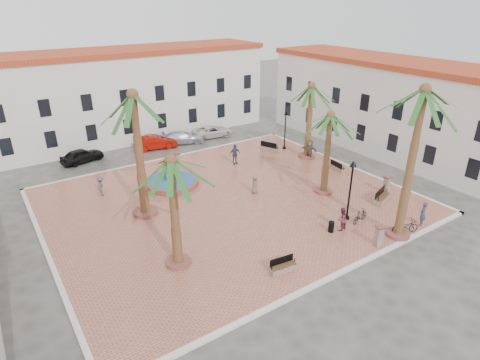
% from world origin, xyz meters
% --- Properties ---
extents(ground, '(120.00, 120.00, 0.00)m').
position_xyz_m(ground, '(0.00, 0.00, 0.00)').
color(ground, '#56544F').
rests_on(ground, ground).
extents(plaza, '(26.00, 22.00, 0.15)m').
position_xyz_m(plaza, '(0.00, 0.00, 0.07)').
color(plaza, '#BA6C53').
rests_on(plaza, ground).
extents(kerb_n, '(26.30, 0.30, 0.16)m').
position_xyz_m(kerb_n, '(0.00, 11.00, 0.08)').
color(kerb_n, silver).
rests_on(kerb_n, ground).
extents(kerb_s, '(26.30, 0.30, 0.16)m').
position_xyz_m(kerb_s, '(0.00, -11.00, 0.08)').
color(kerb_s, silver).
rests_on(kerb_s, ground).
extents(kerb_e, '(0.30, 22.30, 0.16)m').
position_xyz_m(kerb_e, '(13.00, 0.00, 0.08)').
color(kerb_e, silver).
rests_on(kerb_e, ground).
extents(kerb_w, '(0.30, 22.30, 0.16)m').
position_xyz_m(kerb_w, '(-13.00, 0.00, 0.08)').
color(kerb_w, silver).
rests_on(kerb_w, ground).
extents(building_north, '(30.40, 7.40, 9.50)m').
position_xyz_m(building_north, '(-0.00, 19.99, 4.77)').
color(building_north, white).
rests_on(building_north, ground).
extents(building_east, '(7.40, 26.40, 9.00)m').
position_xyz_m(building_east, '(19.99, 2.00, 4.52)').
color(building_east, white).
rests_on(building_east, ground).
extents(fountain, '(4.38, 4.38, 2.26)m').
position_xyz_m(fountain, '(-2.43, 5.02, 0.46)').
color(fountain, '#964E44').
rests_on(fountain, plaza).
extents(palm_nw, '(5.69, 5.69, 9.01)m').
position_xyz_m(palm_nw, '(-6.14, 1.57, 7.81)').
color(palm_nw, '#964E44').
rests_on(palm_nw, plaza).
extents(palm_sw, '(4.86, 4.86, 6.85)m').
position_xyz_m(palm_sw, '(-6.80, -5.15, 5.88)').
color(palm_sw, '#964E44').
rests_on(palm_sw, plaza).
extents(palm_s, '(4.95, 4.95, 9.89)m').
position_xyz_m(palm_s, '(6.47, -10.39, 8.77)').
color(palm_s, '#964E44').
rests_on(palm_s, plaza).
extents(palm_e, '(4.64, 4.64, 6.65)m').
position_xyz_m(palm_e, '(7.02, -3.02, 5.73)').
color(palm_e, '#964E44').
rests_on(palm_e, plaza).
extents(palm_ne, '(5.08, 5.08, 7.25)m').
position_xyz_m(palm_ne, '(11.18, 3.50, 6.23)').
color(palm_ne, '#964E44').
rests_on(palm_ne, plaza).
extents(bench_s, '(1.66, 0.68, 0.85)m').
position_xyz_m(bench_s, '(-2.18, -9.12, 0.39)').
color(bench_s, gray).
rests_on(bench_s, plaza).
extents(bench_se, '(1.99, 1.14, 1.01)m').
position_xyz_m(bench_se, '(9.51, -6.69, 0.43)').
color(bench_se, gray).
rests_on(bench_se, plaza).
extents(bench_e, '(0.71, 1.71, 0.87)m').
position_xyz_m(bench_e, '(11.24, -0.51, 0.40)').
color(bench_e, gray).
rests_on(bench_e, plaza).
extents(bench_ne, '(1.30, 2.01, 1.02)m').
position_xyz_m(bench_ne, '(9.22, 6.88, 0.44)').
color(bench_ne, gray).
rests_on(bench_ne, plaza).
extents(lamppost_s, '(0.48, 0.48, 4.41)m').
position_xyz_m(lamppost_s, '(5.37, -6.99, 3.14)').
color(lamppost_s, black).
rests_on(lamppost_s, plaza).
extents(lamppost_e, '(0.43, 0.43, 3.94)m').
position_xyz_m(lamppost_e, '(10.96, 6.63, 2.82)').
color(lamppost_e, black).
rests_on(lamppost_e, plaza).
extents(bollard_se, '(0.59, 0.59, 1.37)m').
position_xyz_m(bollard_se, '(4.44, -10.40, 0.86)').
color(bollard_se, gray).
rests_on(bollard_se, plaza).
extents(bollard_n, '(0.62, 0.62, 1.48)m').
position_xyz_m(bollard_n, '(-0.46, 8.07, 0.92)').
color(bollard_n, gray).
rests_on(bollard_n, plaza).
extents(bollard_e, '(0.54, 0.54, 1.42)m').
position_xyz_m(bollard_e, '(11.06, -5.86, 0.88)').
color(bollard_e, gray).
rests_on(bollard_e, plaza).
extents(litter_bin, '(0.38, 0.38, 0.75)m').
position_xyz_m(litter_bin, '(3.17, -7.61, 0.52)').
color(litter_bin, black).
rests_on(litter_bin, plaza).
extents(cyclist_a, '(0.73, 0.60, 1.72)m').
position_xyz_m(cyclist_a, '(8.98, -10.40, 1.01)').
color(cyclist_a, '#363A55').
rests_on(cyclist_a, plaza).
extents(bicycle_a, '(1.94, 1.35, 0.96)m').
position_xyz_m(bicycle_a, '(7.13, -10.40, 0.63)').
color(bicycle_a, black).
rests_on(bicycle_a, plaza).
extents(cyclist_b, '(0.87, 0.72, 1.66)m').
position_xyz_m(cyclist_b, '(3.88, -7.81, 0.98)').
color(cyclist_b, brown).
rests_on(cyclist_b, plaza).
extents(bicycle_b, '(1.67, 0.69, 0.98)m').
position_xyz_m(bicycle_b, '(5.73, -7.83, 0.64)').
color(bicycle_b, black).
rests_on(bicycle_b, plaza).
extents(pedestrian_fountain_a, '(0.87, 0.86, 1.52)m').
position_xyz_m(pedestrian_fountain_a, '(2.37, -0.06, 0.91)').
color(pedestrian_fountain_a, '#7A6452').
rests_on(pedestrian_fountain_a, plaza).
extents(pedestrian_fountain_b, '(1.14, 0.51, 1.92)m').
position_xyz_m(pedestrian_fountain_b, '(4.44, 6.00, 1.11)').
color(pedestrian_fountain_b, '#394163').
rests_on(pedestrian_fountain_b, plaza).
extents(pedestrian_north, '(0.91, 1.18, 1.60)m').
position_xyz_m(pedestrian_north, '(-7.84, 6.28, 0.95)').
color(pedestrian_north, '#4D4D52').
rests_on(pedestrian_north, plaza).
extents(pedestrian_east, '(0.96, 1.86, 1.91)m').
position_xyz_m(pedestrian_east, '(11.06, 3.01, 1.11)').
color(pedestrian_east, '#615A4C').
rests_on(pedestrian_east, plaza).
extents(car_black, '(4.25, 2.48, 1.36)m').
position_xyz_m(car_black, '(-7.22, 14.75, 0.68)').
color(car_black, black).
rests_on(car_black, ground).
extents(car_red, '(4.53, 2.23, 1.43)m').
position_xyz_m(car_red, '(0.07, 14.37, 0.71)').
color(car_red, '#950C03').
rests_on(car_red, ground).
extents(car_silver, '(4.82, 3.19, 1.30)m').
position_xyz_m(car_silver, '(3.26, 14.40, 0.65)').
color(car_silver, silver).
rests_on(car_silver, ground).
extents(car_white, '(4.73, 2.55, 1.26)m').
position_xyz_m(car_white, '(7.01, 14.52, 0.63)').
color(car_white, silver).
rests_on(car_white, ground).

